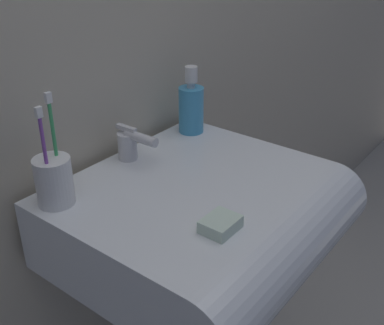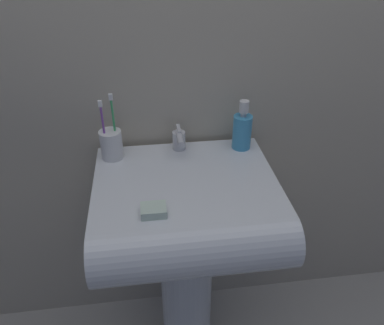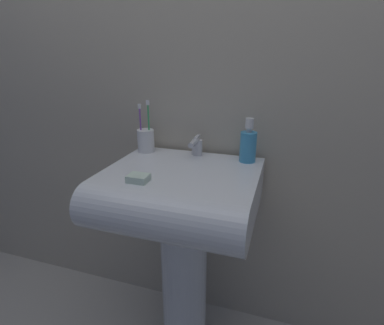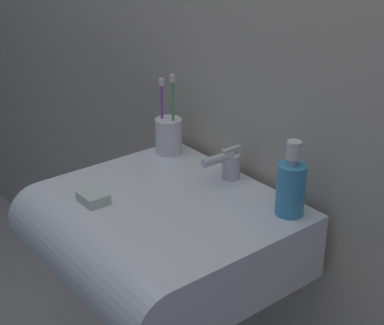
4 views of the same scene
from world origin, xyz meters
name	(u,v)px [view 4 (image 4 of 4)]	position (x,y,z in m)	size (l,w,h in m)	color
wall_back	(262,36)	(0.00, 0.26, 1.20)	(5.00, 0.05, 2.40)	#B7AD99
sink_basin	(154,236)	(0.00, -0.06, 0.78)	(0.56, 0.51, 0.16)	white
faucet	(229,164)	(0.00, 0.17, 0.90)	(0.04, 0.12, 0.08)	silver
toothbrush_cup	(169,135)	(-0.22, 0.15, 0.91)	(0.07, 0.07, 0.22)	white
soap_bottle	(291,186)	(0.21, 0.16, 0.92)	(0.06, 0.06, 0.17)	#3F99CC
bar_soap	(93,197)	(-0.10, -0.15, 0.87)	(0.07, 0.06, 0.02)	silver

